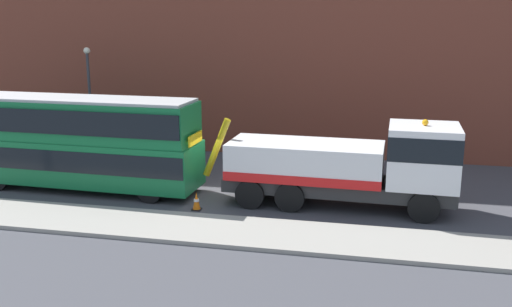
{
  "coord_description": "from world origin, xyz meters",
  "views": [
    {
      "loc": [
        6.64,
        -22.24,
        7.32
      ],
      "look_at": [
        1.86,
        -0.41,
        2.0
      ],
      "focal_mm": 39.73,
      "sensor_mm": 36.0,
      "label": 1
    }
  ],
  "objects_px": {
    "recovery_tow_truck": "(350,164)",
    "street_lamp": "(90,91)",
    "double_decker_bus": "(76,139)",
    "traffic_cone_near_bus": "(196,202)"
  },
  "relations": [
    {
      "from": "traffic_cone_near_bus",
      "to": "recovery_tow_truck",
      "type": "bearing_deg",
      "value": 15.72
    },
    {
      "from": "recovery_tow_truck",
      "to": "street_lamp",
      "type": "height_order",
      "value": "street_lamp"
    },
    {
      "from": "recovery_tow_truck",
      "to": "double_decker_bus",
      "type": "bearing_deg",
      "value": -178.23
    },
    {
      "from": "double_decker_bus",
      "to": "traffic_cone_near_bus",
      "type": "bearing_deg",
      "value": -13.58
    },
    {
      "from": "traffic_cone_near_bus",
      "to": "street_lamp",
      "type": "relative_size",
      "value": 0.12
    },
    {
      "from": "recovery_tow_truck",
      "to": "street_lamp",
      "type": "distance_m",
      "value": 16.1
    },
    {
      "from": "street_lamp",
      "to": "double_decker_bus",
      "type": "bearing_deg",
      "value": -67.01
    },
    {
      "from": "double_decker_bus",
      "to": "traffic_cone_near_bus",
      "type": "relative_size",
      "value": 15.43
    },
    {
      "from": "recovery_tow_truck",
      "to": "traffic_cone_near_bus",
      "type": "relative_size",
      "value": 14.14
    },
    {
      "from": "double_decker_bus",
      "to": "street_lamp",
      "type": "xyz_separation_m",
      "value": [
        -2.78,
        6.54,
        1.24
      ]
    }
  ]
}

